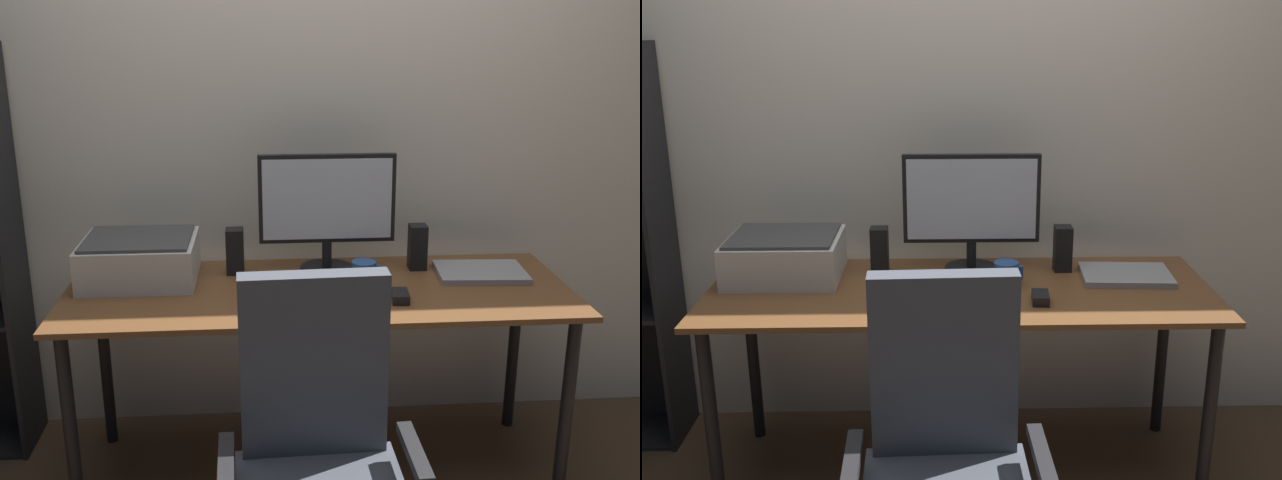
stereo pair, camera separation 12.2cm
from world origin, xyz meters
TOP-DOWN VIEW (x-y plane):
  - ground_plane at (0.00, 0.00)m, footprint 12.00×12.00m
  - back_wall at (0.00, 0.50)m, footprint 6.40×0.10m
  - desk at (0.00, 0.00)m, footprint 1.76×0.66m
  - monitor at (0.05, 0.19)m, footprint 0.50×0.20m
  - keyboard at (0.03, -0.13)m, footprint 0.29×0.12m
  - mouse at (0.26, -0.14)m, footprint 0.06×0.10m
  - coffee_mug at (0.16, 0.02)m, footprint 0.10×0.09m
  - laptop at (0.60, 0.09)m, footprint 0.33×0.25m
  - speaker_left at (-0.29, 0.18)m, footprint 0.06×0.07m
  - speaker_right at (0.39, 0.18)m, footprint 0.06×0.07m
  - printer at (-0.63, 0.13)m, footprint 0.40×0.34m

SIDE VIEW (x-z plane):
  - ground_plane at x=0.00m, z-range 0.00..0.00m
  - desk at x=0.00m, z-range 0.29..1.03m
  - keyboard at x=0.03m, z-range 0.74..0.76m
  - laptop at x=0.60m, z-range 0.74..0.76m
  - mouse at x=0.26m, z-range 0.74..0.77m
  - coffee_mug at x=0.16m, z-range 0.74..0.83m
  - printer at x=-0.63m, z-range 0.74..0.90m
  - speaker_left at x=-0.29m, z-range 0.74..0.91m
  - speaker_right at x=0.39m, z-range 0.74..0.91m
  - monitor at x=0.05m, z-range 0.77..1.21m
  - back_wall at x=0.00m, z-range 0.00..2.60m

